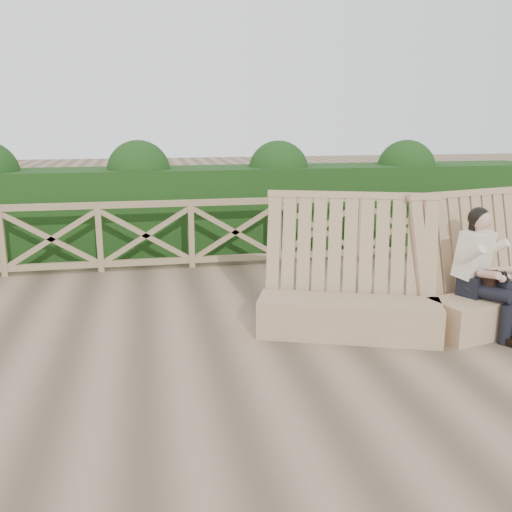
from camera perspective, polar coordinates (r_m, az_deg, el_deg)
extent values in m
plane|color=brown|center=(6.15, 3.10, -8.94)|extent=(60.00, 60.00, 0.00)
cube|color=#937454|center=(6.41, 9.20, -6.12)|extent=(2.03, 1.14, 0.42)
cube|color=#937454|center=(6.50, 9.39, -0.54)|extent=(2.01, 1.09, 1.54)
cube|color=#937454|center=(7.19, 23.77, -4.94)|extent=(2.04, 0.98, 0.42)
cube|color=#937454|center=(7.21, 22.59, -0.02)|extent=(2.02, 0.92, 1.54)
cube|color=black|center=(6.86, 21.10, -2.72)|extent=(0.45, 0.41, 0.23)
cube|color=beige|center=(6.80, 20.98, 0.20)|extent=(0.50, 0.45, 0.54)
sphere|color=tan|center=(6.70, 21.64, 3.37)|extent=(0.29, 0.29, 0.22)
sphere|color=black|center=(6.71, 21.39, 3.59)|extent=(0.32, 0.32, 0.24)
cylinder|color=black|center=(6.68, 22.25, -3.42)|extent=(0.35, 0.49, 0.15)
cylinder|color=black|center=(6.81, 22.85, -2.53)|extent=(0.36, 0.49, 0.17)
cylinder|color=black|center=(6.67, 23.66, -6.35)|extent=(0.17, 0.17, 0.42)
cube|color=black|center=(6.69, 24.22, -7.92)|extent=(0.20, 0.26, 0.08)
cube|color=black|center=(6.76, 22.60, -2.17)|extent=(0.31, 0.26, 0.18)
cube|color=black|center=(6.65, 23.79, -1.98)|extent=(0.11, 0.11, 0.12)
cube|color=#7D6148|center=(9.20, -2.14, 5.45)|extent=(10.10, 0.07, 0.10)
cube|color=#7D6148|center=(9.38, -2.09, -0.18)|extent=(10.10, 0.07, 0.10)
cube|color=black|center=(10.42, -3.16, 4.74)|extent=(12.00, 1.20, 1.50)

